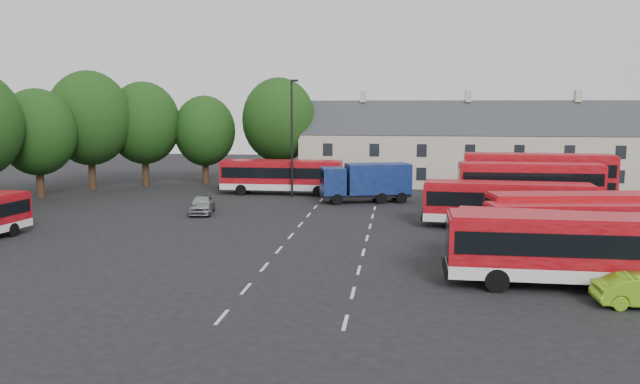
% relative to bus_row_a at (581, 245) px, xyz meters
% --- Properties ---
extents(ground, '(140.00, 140.00, 0.00)m').
position_rel_bus_row_a_xyz_m(ground, '(-15.43, 7.92, -2.07)').
color(ground, black).
rests_on(ground, ground).
extents(lane_markings, '(5.15, 33.80, 0.01)m').
position_rel_bus_row_a_xyz_m(lane_markings, '(-12.93, 9.92, -2.06)').
color(lane_markings, beige).
rests_on(lane_markings, ground).
extents(treeline, '(29.92, 32.59, 12.01)m').
position_rel_bus_row_a_xyz_m(treeline, '(-36.17, 27.28, 4.61)').
color(treeline, black).
rests_on(treeline, ground).
extents(terrace_houses, '(35.70, 7.13, 10.06)m').
position_rel_bus_row_a_xyz_m(terrace_houses, '(-1.43, 37.92, 1.79)').
color(terrace_houses, beige).
rests_on(terrace_houses, ground).
extents(bus_row_a, '(12.24, 3.06, 3.45)m').
position_rel_bus_row_a_xyz_m(bus_row_a, '(0.00, 0.00, 0.00)').
color(bus_row_a, silver).
rests_on(bus_row_a, ground).
extents(bus_row_b, '(10.57, 3.89, 2.92)m').
position_rel_bus_row_a_xyz_m(bus_row_b, '(-0.18, 3.75, -0.32)').
color(bus_row_b, silver).
rests_on(bus_row_b, ground).
extents(bus_row_c, '(10.18, 3.68, 2.81)m').
position_rel_bus_row_a_xyz_m(bus_row_c, '(1.64, 7.91, -0.38)').
color(bus_row_c, silver).
rests_on(bus_row_c, ground).
extents(bus_row_d, '(11.38, 4.27, 3.14)m').
position_rel_bus_row_a_xyz_m(bus_row_d, '(2.60, 10.00, -0.18)').
color(bus_row_d, silver).
rests_on(bus_row_d, ground).
extents(bus_row_e, '(11.54, 3.41, 3.22)m').
position_rel_bus_row_a_xyz_m(bus_row_e, '(-1.00, 14.41, -0.14)').
color(bus_row_e, silver).
rests_on(bus_row_e, ground).
extents(bus_dd_south, '(10.38, 2.48, 4.25)m').
position_rel_bus_row_a_xyz_m(bus_dd_south, '(1.23, 18.28, 0.35)').
color(bus_dd_south, silver).
rests_on(bus_dd_south, ground).
extents(bus_dd_north, '(11.57, 3.17, 4.70)m').
position_rel_bus_row_a_xyz_m(bus_dd_north, '(2.49, 21.50, 0.61)').
color(bus_dd_north, silver).
rests_on(bus_dd_north, ground).
extents(bus_north, '(11.64, 2.77, 3.29)m').
position_rel_bus_row_a_xyz_m(bus_north, '(-19.69, 29.15, -0.10)').
color(bus_north, silver).
rests_on(bus_north, ground).
extents(box_truck, '(8.19, 4.58, 3.42)m').
position_rel_bus_row_a_xyz_m(box_truck, '(-11.27, 25.08, -0.15)').
color(box_truck, black).
rests_on(box_truck, ground).
extents(silver_car, '(2.55, 4.66, 1.50)m').
position_rel_bus_row_a_xyz_m(silver_car, '(-23.90, 17.60, -1.32)').
color(silver_car, '#A4A7AB').
rests_on(silver_car, ground).
extents(lamppost, '(0.75, 0.46, 10.86)m').
position_rel_bus_row_a_xyz_m(lamppost, '(-18.33, 27.32, 3.72)').
color(lamppost, black).
rests_on(lamppost, ground).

